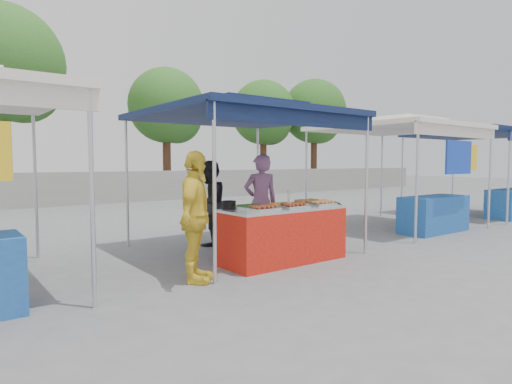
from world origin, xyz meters
TOP-DOWN VIEW (x-y plane):
  - ground_plane at (0.00, 0.00)m, footprint 80.00×80.00m
  - back_wall at (0.00, 11.00)m, footprint 40.00×0.25m
  - main_canopy at (0.00, 0.97)m, footprint 3.20×3.20m
  - neighbor_stall_right at (4.50, 0.57)m, footprint 3.20×3.20m
  - neighbor_stall_far at (8.50, 0.57)m, footprint 3.20×3.20m
  - tree_1 at (-1.97, 12.67)m, footprint 4.16×4.16m
  - tree_2 at (4.31, 12.71)m, footprint 3.42×3.34m
  - tree_3 at (10.22, 13.18)m, footprint 3.52×3.46m
  - tree_4 at (13.55, 12.67)m, footprint 3.69×3.66m
  - vendor_table at (0.00, -0.10)m, footprint 2.00×0.80m
  - food_tray_fl at (-0.58, -0.34)m, footprint 0.42×0.30m
  - food_tray_fm at (-0.01, -0.34)m, footprint 0.42×0.30m
  - food_tray_fr at (0.61, -0.32)m, footprint 0.42×0.30m
  - food_tray_bl at (-0.58, -0.04)m, footprint 0.42×0.30m
  - food_tray_bm at (-0.00, -0.02)m, footprint 0.42×0.30m
  - food_tray_br at (0.57, -0.03)m, footprint 0.42×0.30m
  - cooking_pot at (-0.80, 0.22)m, footprint 0.21×0.21m
  - skewer_cup at (-0.05, -0.27)m, footprint 0.08×0.08m
  - wok_burner at (1.44, 0.28)m, footprint 0.51×0.51m
  - crate_left at (-0.43, 0.57)m, footprint 0.47×0.33m
  - crate_right at (0.32, 0.48)m, footprint 0.51×0.36m
  - crate_stacked at (0.32, 0.48)m, footprint 0.47×0.33m
  - vendor_woman at (0.28, 0.83)m, footprint 0.71×0.58m
  - helper_man at (-0.23, 1.73)m, footprint 0.95×0.87m
  - customer_person at (-1.66, -0.29)m, footprint 0.97×1.02m

SIDE VIEW (x-z plane):
  - ground_plane at x=0.00m, z-range 0.00..0.00m
  - crate_left at x=-0.43m, z-range 0.00..0.28m
  - crate_right at x=0.32m, z-range 0.00..0.31m
  - vendor_table at x=0.00m, z-range 0.00..0.85m
  - crate_stacked at x=0.32m, z-range 0.31..0.59m
  - wok_burner at x=1.44m, z-range 0.08..0.93m
  - back_wall at x=0.00m, z-range 0.00..1.20m
  - helper_man at x=-0.23m, z-range 0.00..1.58m
  - vendor_woman at x=0.28m, z-range 0.00..1.69m
  - customer_person at x=-1.66m, z-range 0.00..1.70m
  - food_tray_fl at x=-0.58m, z-range 0.85..0.92m
  - food_tray_fm at x=-0.01m, z-range 0.85..0.92m
  - food_tray_fr at x=0.61m, z-range 0.85..0.92m
  - food_tray_bl at x=-0.58m, z-range 0.85..0.92m
  - food_tray_bm at x=0.00m, z-range 0.85..0.92m
  - food_tray_br at x=0.57m, z-range 0.85..0.92m
  - skewer_cup at x=-0.05m, z-range 0.85..0.95m
  - cooking_pot at x=-0.80m, z-range 0.85..0.97m
  - neighbor_stall_right at x=4.50m, z-range 0.32..2.89m
  - neighbor_stall_far at x=8.50m, z-range 0.32..2.89m
  - main_canopy at x=0.00m, z-range 1.08..3.65m
  - tree_2 at x=4.31m, z-range 1.05..6.80m
  - tree_3 at x=10.22m, z-range 1.09..7.03m
  - tree_4 at x=13.55m, z-range 1.16..7.45m
  - tree_1 at x=-1.97m, z-range 1.32..8.47m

